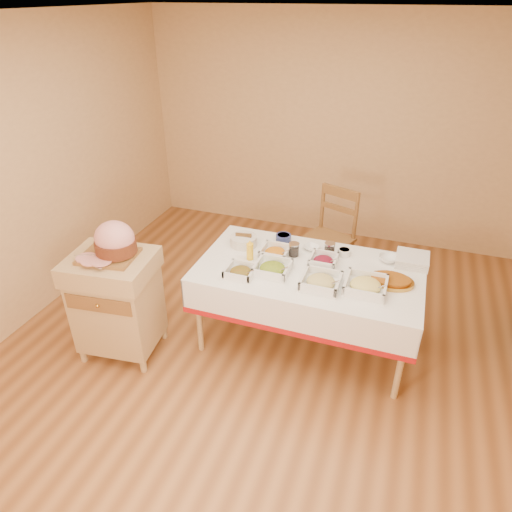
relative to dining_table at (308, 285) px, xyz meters
The scene contains 22 objects.
room_shell 0.82m from the dining_table, 135.00° to the right, with size 5.00×5.00×5.00m.
dining_table is the anchor object (origin of this frame).
butcher_cart 1.59m from the dining_table, 156.25° to the right, with size 0.72×0.62×0.93m.
dining_chair 1.03m from the dining_table, 91.61° to the left, with size 0.58×0.57×1.02m.
ham_on_board 1.60m from the dining_table, 156.78° to the right, with size 0.45×0.42×0.29m.
serving_dish_a 0.60m from the dining_table, 150.23° to the right, with size 0.23×0.23×0.10m.
serving_dish_b 0.37m from the dining_table, 149.98° to the right, with size 0.27×0.27×0.11m.
serving_dish_c 0.33m from the dining_table, 56.70° to the right, with size 0.29×0.29×0.12m.
serving_dish_d 0.54m from the dining_table, 18.23° to the right, with size 0.31×0.31×0.12m.
serving_dish_e 0.39m from the dining_table, 162.42° to the left, with size 0.25×0.23×0.11m.
serving_dish_f 0.24m from the dining_table, 49.22° to the left, with size 0.23×0.22×0.10m.
small_bowl_left 0.76m from the dining_table, 154.32° to the left, with size 0.11×0.11×0.05m.
small_bowl_mid 0.55m from the dining_table, 130.89° to the left, with size 0.14×0.14×0.06m.
small_bowl_right 0.43m from the dining_table, 53.49° to the left, with size 0.11×0.11×0.06m.
bowl_white_imported 0.36m from the dining_table, 100.12° to the left, with size 0.14×0.14×0.03m, color white.
bowl_small_imported 0.71m from the dining_table, 29.00° to the left, with size 0.16×0.16×0.05m, color white.
preserve_jar_left 0.32m from the dining_table, 137.89° to the left, with size 0.09×0.09×0.12m.
preserve_jar_right 0.36m from the dining_table, 67.63° to the left, with size 0.09×0.09×0.12m.
mustard_bottle 0.56m from the dining_table, behind, with size 0.06×0.06×0.18m.
bread_basket 0.70m from the dining_table, 163.81° to the left, with size 0.24×0.24×0.11m.
plate_stack 0.88m from the dining_table, 24.09° to the left, with size 0.26×0.26×0.08m.
brass_platter 0.67m from the dining_table, ahead, with size 0.36×0.26×0.05m.
Camera 1 is at (0.95, -2.83, 2.73)m, focal length 32.00 mm.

